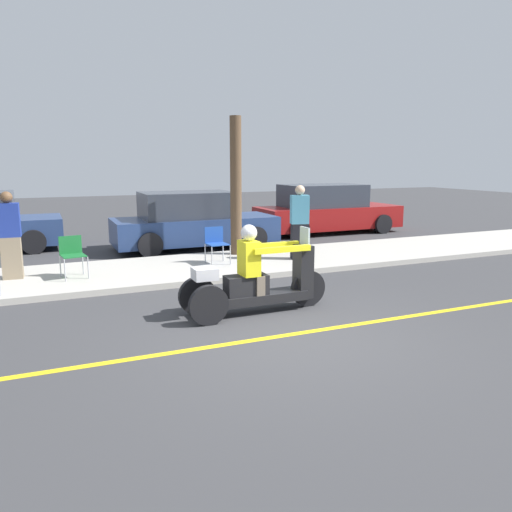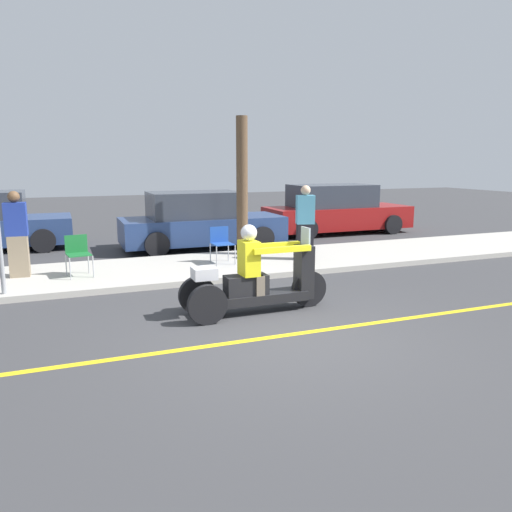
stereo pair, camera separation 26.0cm
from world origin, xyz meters
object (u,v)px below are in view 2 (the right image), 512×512
object	(u,v)px
folding_chair_curbside	(78,251)
parked_car_lot_left	(336,211)
motorcycle_trike	(256,281)
folding_chair_set_back	(221,241)
tree_trunk	(242,186)
spectator_far_back	(305,224)
parked_car_lot_far	(200,222)
spectator_near_curb	(17,236)

from	to	relation	value
folding_chair_curbside	parked_car_lot_left	bearing A→B (deg)	25.87
motorcycle_trike	folding_chair_set_back	distance (m)	3.52
motorcycle_trike	folding_chair_curbside	xyz separation A→B (m)	(-2.57, 3.31, 0.11)
motorcycle_trike	tree_trunk	bearing A→B (deg)	72.68
spectator_far_back	folding_chair_curbside	size ratio (longest dim) A/B	2.12
spectator_far_back	parked_car_lot_far	distance (m)	3.53
spectator_far_back	spectator_near_curb	distance (m)	6.18
motorcycle_trike	parked_car_lot_far	xyz separation A→B (m)	(0.79, 6.23, 0.22)
spectator_far_back	tree_trunk	xyz separation A→B (m)	(-1.13, 1.20, 0.84)
folding_chair_set_back	parked_car_lot_far	size ratio (longest dim) A/B	0.18
folding_chair_curbside	tree_trunk	xyz separation A→B (m)	(3.92, 1.04, 1.17)
folding_chair_set_back	spectator_far_back	bearing A→B (deg)	-9.59
parked_car_lot_far	tree_trunk	distance (m)	2.24
parked_car_lot_left	tree_trunk	size ratio (longest dim) A/B	1.46
spectator_near_curb	tree_trunk	world-z (taller)	tree_trunk
parked_car_lot_left	folding_chair_curbside	bearing A→B (deg)	-154.13
spectator_near_curb	motorcycle_trike	bearing A→B (deg)	-44.74
parked_car_lot_left	spectator_far_back	bearing A→B (deg)	-128.18
spectator_near_curb	parked_car_lot_left	xyz separation A→B (m)	(9.47, 3.73, -0.19)
spectator_far_back	tree_trunk	bearing A→B (deg)	133.42
motorcycle_trike	spectator_far_back	bearing A→B (deg)	51.69
spectator_far_back	folding_chair_curbside	world-z (taller)	spectator_far_back
spectator_near_curb	parked_car_lot_far	bearing A→B (deg)	30.18
spectator_far_back	parked_car_lot_far	world-z (taller)	spectator_far_back
motorcycle_trike	folding_chair_curbside	bearing A→B (deg)	127.82
folding_chair_curbside	parked_car_lot_left	size ratio (longest dim) A/B	0.17
parked_car_lot_far	parked_car_lot_left	world-z (taller)	parked_car_lot_left
spectator_far_back	spectator_near_curb	size ratio (longest dim) A/B	1.01
spectator_near_curb	folding_chair_set_back	distance (m)	4.21
spectator_near_curb	parked_car_lot_left	world-z (taller)	spectator_near_curb
spectator_far_back	parked_car_lot_left	distance (m)	5.37
spectator_far_back	folding_chair_curbside	bearing A→B (deg)	178.20
parked_car_lot_left	tree_trunk	xyz separation A→B (m)	(-4.45, -3.02, 1.03)
folding_chair_set_back	parked_car_lot_left	world-z (taller)	parked_car_lot_left
motorcycle_trike	parked_car_lot_left	xyz separation A→B (m)	(5.80, 7.36, 0.25)
folding_chair_curbside	tree_trunk	distance (m)	4.22
motorcycle_trike	spectator_near_curb	xyz separation A→B (m)	(-3.67, 3.64, 0.43)
folding_chair_set_back	parked_car_lot_left	bearing A→B (deg)	36.35
spectator_near_curb	tree_trunk	bearing A→B (deg)	7.99
folding_chair_set_back	folding_chair_curbside	bearing A→B (deg)	-176.79
folding_chair_curbside	folding_chair_set_back	bearing A→B (deg)	3.21
tree_trunk	parked_car_lot_far	bearing A→B (deg)	106.70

